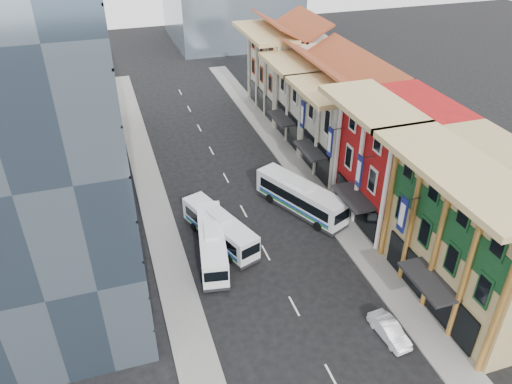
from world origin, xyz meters
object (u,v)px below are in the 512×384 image
object	(u,v)px
office_tower	(28,103)
bus_right	(301,197)
sedan_right	(389,330)
shophouse_tan	(485,235)
bus_left_near	(212,243)
bus_left_far	(220,228)

from	to	relation	value
office_tower	bus_right	bearing A→B (deg)	3.31
bus_right	sedan_right	distance (m)	17.37
office_tower	bus_right	world-z (taller)	office_tower
office_tower	bus_right	size ratio (longest dim) A/B	2.82
office_tower	shophouse_tan	bearing A→B (deg)	-24.30
bus_left_near	sedan_right	world-z (taller)	bus_left_near
shophouse_tan	bus_right	world-z (taller)	shophouse_tan
bus_left_near	sedan_right	distance (m)	16.57
office_tower	bus_left_near	distance (m)	18.47
bus_left_near	shophouse_tan	bearing A→B (deg)	-21.03
office_tower	bus_left_far	distance (m)	19.10
bus_left_near	sedan_right	xyz separation A→B (m)	(10.20, -13.03, -0.91)
shophouse_tan	sedan_right	xyz separation A→B (m)	(-8.50, -2.03, -5.36)
shophouse_tan	bus_right	bearing A→B (deg)	119.05
shophouse_tan	bus_left_far	distance (m)	22.23
office_tower	bus_left_near	xyz separation A→B (m)	(12.30, -3.01, -13.45)
bus_right	sedan_right	bearing A→B (deg)	-114.41
bus_left_far	bus_left_near	bearing A→B (deg)	-141.40
shophouse_tan	bus_right	distance (m)	18.02
shophouse_tan	bus_left_far	size ratio (longest dim) A/B	1.47
bus_left_near	bus_left_far	bearing A→B (deg)	67.97
shophouse_tan	office_tower	xyz separation A→B (m)	(-31.00, 14.00, 9.00)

